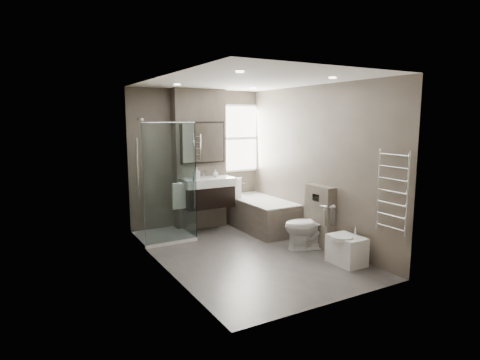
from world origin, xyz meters
TOP-DOWN VIEW (x-y plane):
  - room at (0.00, 0.00)m, footprint 2.70×3.90m
  - vanity_pier at (0.00, 1.77)m, footprint 1.00×0.25m
  - vanity at (0.00, 1.43)m, footprint 0.95×0.47m
  - mirror_cabinet at (0.00, 1.61)m, footprint 0.86×0.08m
  - towel_left at (-0.56, 1.40)m, footprint 0.24×0.06m
  - towel_right at (0.56, 1.40)m, footprint 0.24×0.06m
  - shower_enclosure at (-0.75, 1.35)m, footprint 0.90×0.90m
  - bathtub at (0.92, 1.10)m, footprint 0.75×1.60m
  - window at (0.90, 1.88)m, footprint 0.98×0.06m
  - toilet at (0.97, -0.24)m, footprint 0.84×0.64m
  - cistern_box at (1.21, -0.25)m, footprint 0.19×0.55m
  - bidet at (1.01, -1.06)m, footprint 0.44×0.51m
  - towel_radiator at (1.25, -1.60)m, footprint 0.03×0.49m
  - soap_bottle_a at (-0.20, 1.44)m, footprint 0.09×0.10m
  - soap_bottle_b at (0.19, 1.48)m, footprint 0.11×0.11m

SIDE VIEW (x-z plane):
  - bidet at x=1.01m, z-range -0.05..0.48m
  - bathtub at x=0.92m, z-range 0.03..0.60m
  - toilet at x=0.97m, z-range 0.00..0.75m
  - shower_enclosure at x=-0.75m, z-range -0.51..1.49m
  - cistern_box at x=1.21m, z-range 0.00..1.00m
  - towel_left at x=-0.56m, z-range 0.50..0.94m
  - towel_right at x=0.56m, z-range 0.50..0.94m
  - vanity at x=0.00m, z-range 0.41..1.07m
  - soap_bottle_b at x=0.19m, z-range 1.00..1.14m
  - soap_bottle_a at x=-0.20m, z-range 1.00..1.21m
  - towel_radiator at x=1.25m, z-range 0.57..1.67m
  - room at x=0.00m, z-range -0.05..2.65m
  - vanity_pier at x=0.00m, z-range 0.00..2.60m
  - mirror_cabinet at x=0.00m, z-range 1.25..2.01m
  - window at x=0.90m, z-range 1.01..2.34m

